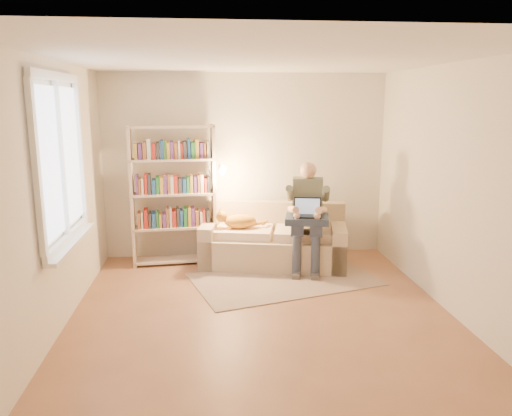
{
  "coord_description": "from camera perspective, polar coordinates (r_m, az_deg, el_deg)",
  "views": [
    {
      "loc": [
        -0.54,
        -4.82,
        2.21
      ],
      "look_at": [
        0.03,
        1.0,
        0.95
      ],
      "focal_mm": 35.0,
      "sensor_mm": 36.0,
      "label": 1
    }
  ],
  "objects": [
    {
      "name": "person",
      "position": [
        6.61,
        5.88,
        -0.28
      ],
      "size": [
        0.51,
        0.7,
        1.43
      ],
      "rotation": [
        0.0,
        0.0,
        -0.21
      ],
      "color": "#636955",
      "rests_on": "sofa"
    },
    {
      "name": "wall_left",
      "position": [
        5.12,
        -22.05,
        0.99
      ],
      "size": [
        0.02,
        4.5,
        2.6
      ],
      "primitive_type": "cube",
      "color": "silver",
      "rests_on": "floor"
    },
    {
      "name": "wall_right",
      "position": [
        5.53,
        21.87,
        1.76
      ],
      "size": [
        0.02,
        4.5,
        2.6
      ],
      "primitive_type": "cube",
      "color": "silver",
      "rests_on": "floor"
    },
    {
      "name": "laptop",
      "position": [
        6.48,
        5.84,
        -0.4
      ],
      "size": [
        0.4,
        0.35,
        0.3
      ],
      "rotation": [
        0.0,
        0.0,
        -0.21
      ],
      "color": "black",
      "rests_on": "blanket"
    },
    {
      "name": "rug",
      "position": [
        6.38,
        3.26,
        -8.11
      ],
      "size": [
        2.51,
        1.89,
        0.01
      ],
      "primitive_type": "cube",
      "rotation": [
        0.0,
        0.0,
        0.28
      ],
      "color": "gray",
      "rests_on": "floor"
    },
    {
      "name": "window",
      "position": [
        5.28,
        -20.97,
        2.22
      ],
      "size": [
        0.12,
        1.52,
        1.69
      ],
      "color": "white",
      "rests_on": "wall_left"
    },
    {
      "name": "cat",
      "position": [
        6.74,
        -2.0,
        -1.47
      ],
      "size": [
        0.67,
        0.31,
        0.24
      ],
      "rotation": [
        0.0,
        0.0,
        -0.21
      ],
      "color": "gold",
      "rests_on": "sofa"
    },
    {
      "name": "wall_back",
      "position": [
        7.15,
        -1.22,
        4.8
      ],
      "size": [
        4.0,
        0.02,
        2.6
      ],
      "primitive_type": "cube",
      "color": "silver",
      "rests_on": "floor"
    },
    {
      "name": "blanket",
      "position": [
        6.49,
        5.82,
        -1.29
      ],
      "size": [
        0.63,
        0.56,
        0.09
      ],
      "primitive_type": "cube",
      "rotation": [
        0.0,
        0.0,
        -0.21
      ],
      "color": "#253041",
      "rests_on": "person"
    },
    {
      "name": "floor",
      "position": [
        5.33,
        0.75,
        -12.36
      ],
      "size": [
        4.5,
        4.5,
        0.0
      ],
      "primitive_type": "plane",
      "color": "brown",
      "rests_on": "ground"
    },
    {
      "name": "wall_front",
      "position": [
        2.78,
        5.97,
        -7.0
      ],
      "size": [
        4.0,
        0.02,
        2.6
      ],
      "primitive_type": "cube",
      "color": "silver",
      "rests_on": "floor"
    },
    {
      "name": "bookshelf",
      "position": [
        6.84,
        -9.41,
        2.24
      ],
      "size": [
        1.29,
        0.38,
        1.91
      ],
      "rotation": [
        0.0,
        0.0,
        0.08
      ],
      "color": "beige",
      "rests_on": "floor"
    },
    {
      "name": "sofa",
      "position": [
        6.89,
        2.06,
        -3.98
      ],
      "size": [
        2.08,
        1.26,
        0.82
      ],
      "rotation": [
        0.0,
        0.0,
        -0.21
      ],
      "color": "tan",
      "rests_on": "floor"
    },
    {
      "name": "ceiling",
      "position": [
        4.87,
        0.83,
        16.71
      ],
      "size": [
        4.0,
        4.5,
        0.02
      ],
      "primitive_type": "cube",
      "color": "white",
      "rests_on": "wall_back"
    }
  ]
}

